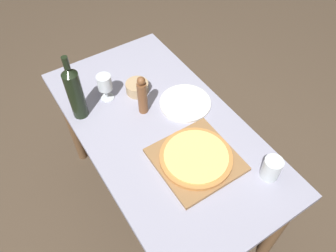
{
  "coord_description": "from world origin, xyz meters",
  "views": [
    {
      "loc": [
        -0.51,
        -0.85,
        1.97
      ],
      "look_at": [
        0.0,
        -0.06,
        0.82
      ],
      "focal_mm": 35.0,
      "sensor_mm": 36.0,
      "label": 1
    }
  ],
  "objects_px": {
    "pizza": "(196,157)",
    "small_bowl": "(137,87)",
    "pepper_mill": "(142,96)",
    "wine_bottle": "(75,92)",
    "wine_glass": "(105,83)"
  },
  "relations": [
    {
      "from": "wine_bottle",
      "to": "pizza",
      "type": "bearing_deg",
      "value": -59.52
    },
    {
      "from": "wine_bottle",
      "to": "pepper_mill",
      "type": "relative_size",
      "value": 1.6
    },
    {
      "from": "pizza",
      "to": "wine_bottle",
      "type": "relative_size",
      "value": 0.91
    },
    {
      "from": "pizza",
      "to": "pepper_mill",
      "type": "relative_size",
      "value": 1.46
    },
    {
      "from": "small_bowl",
      "to": "pizza",
      "type": "bearing_deg",
      "value": -89.9
    },
    {
      "from": "wine_bottle",
      "to": "wine_glass",
      "type": "xyz_separation_m",
      "value": [
        0.16,
        0.03,
        -0.05
      ]
    },
    {
      "from": "pizza",
      "to": "small_bowl",
      "type": "height_order",
      "value": "small_bowl"
    },
    {
      "from": "wine_bottle",
      "to": "wine_glass",
      "type": "relative_size",
      "value": 2.41
    },
    {
      "from": "pepper_mill",
      "to": "pizza",
      "type": "bearing_deg",
      "value": -83.61
    },
    {
      "from": "wine_bottle",
      "to": "small_bowl",
      "type": "xyz_separation_m",
      "value": [
        0.31,
        -0.01,
        -0.12
      ]
    },
    {
      "from": "wine_glass",
      "to": "small_bowl",
      "type": "xyz_separation_m",
      "value": [
        0.15,
        -0.04,
        -0.07
      ]
    },
    {
      "from": "wine_bottle",
      "to": "wine_glass",
      "type": "distance_m",
      "value": 0.17
    },
    {
      "from": "wine_bottle",
      "to": "small_bowl",
      "type": "distance_m",
      "value": 0.33
    },
    {
      "from": "pizza",
      "to": "pepper_mill",
      "type": "height_order",
      "value": "pepper_mill"
    },
    {
      "from": "wine_bottle",
      "to": "wine_glass",
      "type": "height_order",
      "value": "wine_bottle"
    }
  ]
}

